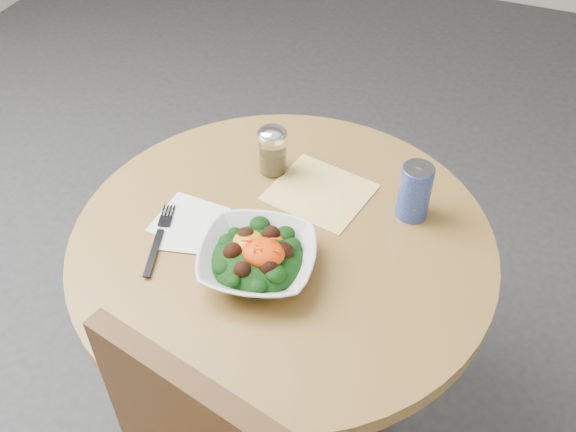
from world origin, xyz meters
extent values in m
plane|color=#2F2F31|center=(0.00, 0.00, 0.00)|extent=(6.00, 6.00, 0.00)
cylinder|color=black|center=(0.00, 0.00, 0.01)|extent=(0.52, 0.52, 0.03)
cylinder|color=black|center=(0.00, 0.00, 0.35)|extent=(0.10, 0.10, 0.71)
cylinder|color=#A8833C|center=(0.00, 0.00, 0.73)|extent=(0.90, 0.90, 0.04)
cube|color=#DDB70B|center=(0.03, 0.16, 0.75)|extent=(0.25, 0.23, 0.00)
cube|color=white|center=(-0.21, -0.03, 0.75)|extent=(0.14, 0.14, 0.00)
cube|color=white|center=(-0.19, -0.05, 0.75)|extent=(0.17, 0.17, 0.00)
imported|color=silver|center=(-0.01, -0.10, 0.78)|extent=(0.28, 0.28, 0.06)
ellipsoid|color=black|center=(-0.01, -0.10, 0.78)|extent=(0.19, 0.19, 0.07)
ellipsoid|color=#BC8C12|center=(-0.04, -0.09, 0.81)|extent=(0.06, 0.06, 0.02)
ellipsoid|color=#FB5305|center=(0.01, -0.11, 0.81)|extent=(0.09, 0.07, 0.04)
cube|color=black|center=(-0.23, -0.15, 0.76)|extent=(0.05, 0.13, 0.00)
cube|color=black|center=(-0.25, -0.04, 0.76)|extent=(0.05, 0.08, 0.00)
cylinder|color=silver|center=(-0.10, 0.19, 0.80)|extent=(0.06, 0.06, 0.10)
cylinder|color=olive|center=(-0.10, 0.19, 0.78)|extent=(0.05, 0.05, 0.05)
cylinder|color=white|center=(-0.10, 0.19, 0.85)|extent=(0.07, 0.07, 0.01)
ellipsoid|color=white|center=(-0.10, 0.19, 0.86)|extent=(0.06, 0.06, 0.03)
cylinder|color=navy|center=(0.23, 0.17, 0.81)|extent=(0.07, 0.07, 0.13)
cylinder|color=#BBBBC2|center=(0.23, 0.17, 0.88)|extent=(0.07, 0.07, 0.00)
cube|color=#BBBBC2|center=(0.24, 0.18, 0.88)|extent=(0.02, 0.02, 0.00)
camera|label=1|loc=(0.37, -0.87, 1.72)|focal=40.00mm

